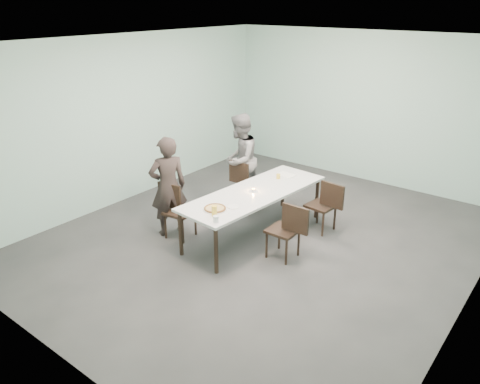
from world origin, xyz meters
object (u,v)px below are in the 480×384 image
Objects in this scene: diner_far at (240,160)px; water_tumbler at (216,219)px; beer_glass at (214,211)px; chair_near_left at (176,207)px; tealight at (253,190)px; chair_far_left at (244,183)px; table at (254,195)px; side_plate at (233,207)px; chair_near_right at (288,228)px; diner_near at (168,187)px; amber_tumbler at (278,176)px; pizza at (215,209)px; chair_far_right at (325,203)px.

diner_far is 18.70× the size of water_tumbler.
chair_near_left is at bearing 165.54° from beer_glass.
chair_far_left is at bearing 135.95° from tealight.
table is 0.67m from side_plate.
chair_near_right is 2.02m from diner_near.
chair_near_left is 9.67× the size of water_tumbler.
amber_tumbler reaches higher than table.
diner_near is (-0.14, -0.00, 0.31)m from chair_near_left.
diner_near reaches higher than pizza.
beer_glass is 1.77m from amber_tumbler.
chair_far_right reaches higher than pizza.
diner_near reaches higher than side_plate.
pizza reaches higher than side_plate.
chair_far_right is 0.91m from amber_tumbler.
chair_near_right is at bearing 95.61° from chair_far_right.
water_tumbler is at bearing -62.57° from chair_far_left.
beer_glass is 2.68× the size of tealight.
tealight is 0.71m from amber_tumbler.
diner_near is at bearing 13.64° from chair_near_right.
chair_far_left reaches higher than water_tumbler.
table is 17.78× the size of beer_glass.
table is 14.81× the size of side_plate.
side_plate is (0.15, 0.23, -0.01)m from pizza.
table is at bearing 31.25° from chair_near_left.
diner_far is (-1.81, 0.08, 0.34)m from chair_far_right.
chair_far_left is 1.87m from chair_near_right.
table is 1.17m from chair_far_right.
side_plate is at bearing 17.73° from diner_far.
diner_far is 1.88m from side_plate.
amber_tumbler is at bearing 90.17° from tealight.
amber_tumbler is at bearing 62.56° from diner_far.
water_tumbler is at bearing -76.80° from side_plate.
diner_near is 0.96× the size of diner_far.
pizza is at bearing -93.06° from table.
side_plate is (1.21, 0.13, -0.06)m from diner_near.
table is at bearing 100.65° from water_tumbler.
table is at bearing 98.57° from side_plate.
pizza is at bearing -91.54° from tealight.
beer_glass is at bearing -51.56° from pizza.
chair_near_left is 15.54× the size of tealight.
chair_far_right is at bearing 43.99° from table.
tealight is (0.02, 0.89, 0.00)m from pizza.
chair_near_left is at bearing 47.26° from chair_far_right.
table is 3.06× the size of chair_near_right.
pizza is (1.06, -0.11, -0.04)m from diner_near.
table is 1.32m from diner_far.
table is 1.36m from diner_near.
chair_far_left is 1.00× the size of chair_far_right.
table is at bearing 86.94° from pizza.
side_plate is (0.10, -0.66, 0.06)m from table.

